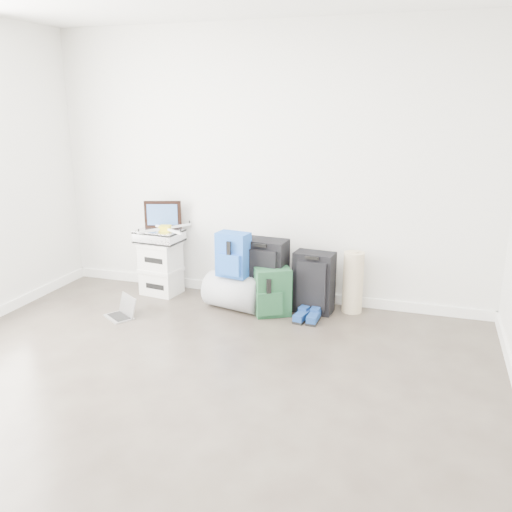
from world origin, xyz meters
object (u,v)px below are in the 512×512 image
(laptop, at_px, (122,312))
(briefcase, at_px, (159,236))
(duffel_bag, at_px, (234,292))
(carry_on, at_px, (314,282))
(large_suitcase, at_px, (264,274))
(boxes_stack, at_px, (161,268))

(laptop, bearing_deg, briefcase, 119.63)
(duffel_bag, distance_m, carry_on, 0.78)
(large_suitcase, xyz_separation_m, laptop, (-1.20, -0.66, -0.30))
(boxes_stack, bearing_deg, laptop, -85.97)
(large_suitcase, distance_m, laptop, 1.40)
(large_suitcase, height_order, carry_on, large_suitcase)
(briefcase, xyz_separation_m, duffel_bag, (0.89, -0.19, -0.45))
(duffel_bag, xyz_separation_m, carry_on, (0.75, 0.16, 0.12))
(large_suitcase, bearing_deg, laptop, -146.46)
(carry_on, bearing_deg, duffel_bag, -162.22)
(carry_on, xyz_separation_m, laptop, (-1.69, -0.69, -0.25))
(carry_on, height_order, laptop, carry_on)
(briefcase, distance_m, laptop, 0.92)
(boxes_stack, bearing_deg, duffel_bag, -4.09)
(briefcase, relative_size, laptop, 1.29)
(briefcase, bearing_deg, large_suitcase, 2.11)
(boxes_stack, height_order, briefcase, briefcase)
(duffel_bag, relative_size, large_suitcase, 0.81)
(briefcase, relative_size, duffel_bag, 0.79)
(large_suitcase, distance_m, carry_on, 0.50)
(briefcase, height_order, duffel_bag, briefcase)
(boxes_stack, xyz_separation_m, large_suitcase, (1.15, -0.06, 0.06))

